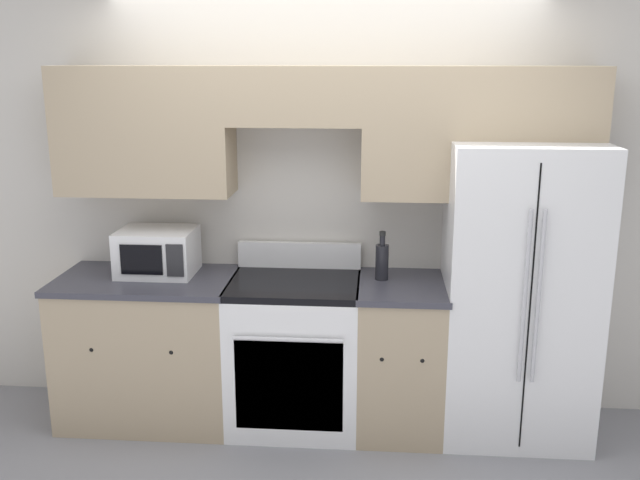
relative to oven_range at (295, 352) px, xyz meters
The scene contains 8 objects.
ground_plane 0.57m from the oven_range, 64.19° to the right, with size 12.00×12.00×0.00m, color gray.
wall_back 1.06m from the oven_range, 60.82° to the left, with size 8.00×0.39×2.60m.
lower_cabinets_left 0.89m from the oven_range, behind, with size 1.04×0.64×0.90m.
lower_cabinets_right 0.62m from the oven_range, ahead, with size 0.51×0.64×0.90m.
oven_range is the anchor object (origin of this frame).
refrigerator 1.34m from the oven_range, ahead, with size 0.83×0.74×1.71m.
microwave 1.02m from the oven_range, behind, with size 0.45×0.36×0.27m.
bottle 0.76m from the oven_range, ahead, with size 0.08×0.08×0.29m.
Camera 1 is at (0.32, -3.61, 2.15)m, focal length 40.00 mm.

